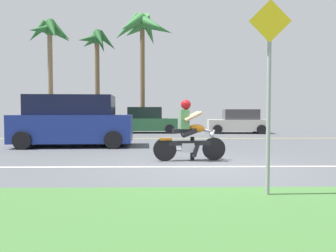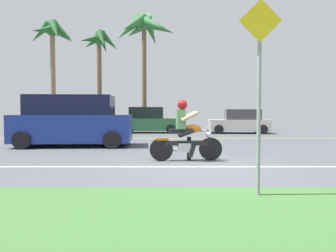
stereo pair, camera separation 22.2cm
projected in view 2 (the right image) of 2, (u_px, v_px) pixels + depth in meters
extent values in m
cube|color=#4C4F54|center=(191.00, 152.00, 10.30)|extent=(56.00, 30.00, 0.04)
cube|color=#3D6B33|center=(241.00, 234.00, 3.20)|extent=(56.00, 3.80, 0.06)
cube|color=silver|center=(200.00, 167.00, 7.37)|extent=(50.40, 0.12, 0.01)
cube|color=yellow|center=(184.00, 138.00, 15.52)|extent=(50.40, 0.12, 0.01)
cylinder|color=black|center=(212.00, 149.00, 8.38)|extent=(0.62, 0.15, 0.62)
cylinder|color=black|center=(162.00, 149.00, 8.25)|extent=(0.62, 0.15, 0.62)
cylinder|color=#B7BAC1|center=(208.00, 140.00, 8.36)|extent=(0.28, 0.08, 0.54)
cube|color=black|center=(187.00, 143.00, 8.31)|extent=(1.13, 0.21, 0.12)
cube|color=#B7BAC1|center=(185.00, 148.00, 8.31)|extent=(0.35, 0.24, 0.25)
ellipsoid|color=#B76614|center=(194.00, 128.00, 8.31)|extent=(0.45, 0.25, 0.23)
cube|color=black|center=(180.00, 131.00, 8.27)|extent=(0.51, 0.27, 0.10)
cube|color=#B76614|center=(163.00, 139.00, 8.24)|extent=(0.34, 0.20, 0.06)
cylinder|color=#B7BAC1|center=(205.00, 130.00, 8.34)|extent=(0.10, 0.64, 0.04)
sphere|color=#B7BAC1|center=(209.00, 135.00, 8.36)|extent=(0.14, 0.14, 0.14)
cylinder|color=#B7BAC1|center=(176.00, 150.00, 8.41)|extent=(0.52, 0.12, 0.07)
cube|color=#4C7F4C|center=(182.00, 119.00, 8.27)|extent=(0.26, 0.35, 0.51)
sphere|color=maroon|center=(183.00, 105.00, 8.25)|extent=(0.27, 0.27, 0.27)
cylinder|color=black|center=(187.00, 133.00, 8.19)|extent=(0.42, 0.17, 0.26)
cylinder|color=black|center=(186.00, 132.00, 8.39)|extent=(0.42, 0.17, 0.26)
cylinder|color=black|center=(190.00, 148.00, 8.47)|extent=(0.12, 0.12, 0.63)
cylinder|color=black|center=(193.00, 151.00, 8.21)|extent=(0.22, 0.13, 0.35)
cylinder|color=tan|center=(191.00, 116.00, 8.08)|extent=(0.47, 0.14, 0.29)
cylinder|color=tan|center=(188.00, 116.00, 8.49)|extent=(0.47, 0.14, 0.29)
cube|color=navy|center=(75.00, 128.00, 11.95)|extent=(4.45, 2.18, 1.02)
cube|color=black|center=(72.00, 105.00, 11.91)|extent=(3.22, 1.84, 0.74)
cylinder|color=black|center=(23.00, 140.00, 10.92)|extent=(0.65, 0.26, 0.64)
cylinder|color=black|center=(113.00, 140.00, 11.09)|extent=(0.65, 0.26, 0.64)
cylinder|color=black|center=(42.00, 136.00, 12.85)|extent=(0.65, 0.26, 0.64)
cylinder|color=black|center=(119.00, 136.00, 13.02)|extent=(0.65, 0.26, 0.64)
cylinder|color=black|center=(14.00, 127.00, 11.83)|extent=(0.23, 0.59, 0.58)
cube|color=#8C939E|center=(55.00, 124.00, 20.19)|extent=(4.21, 1.88, 0.74)
cube|color=#2D2F36|center=(59.00, 113.00, 20.16)|extent=(2.45, 1.59, 0.69)
cylinder|color=black|center=(82.00, 128.00, 21.12)|extent=(0.56, 0.19, 0.56)
cylinder|color=black|center=(38.00, 128.00, 21.08)|extent=(0.56, 0.19, 0.56)
cylinder|color=black|center=(75.00, 129.00, 19.33)|extent=(0.56, 0.19, 0.56)
cylinder|color=black|center=(26.00, 129.00, 19.28)|extent=(0.56, 0.19, 0.56)
cube|color=#2D663D|center=(151.00, 124.00, 19.95)|extent=(3.67, 1.79, 0.77)
cube|color=black|center=(148.00, 113.00, 19.92)|extent=(2.13, 1.53, 0.71)
cylinder|color=black|center=(129.00, 129.00, 19.08)|extent=(0.56, 0.18, 0.56)
cylinder|color=black|center=(172.00, 129.00, 19.08)|extent=(0.56, 0.18, 0.56)
cylinder|color=black|center=(132.00, 128.00, 20.84)|extent=(0.56, 0.18, 0.56)
cylinder|color=black|center=(171.00, 128.00, 20.85)|extent=(0.56, 0.18, 0.56)
cube|color=beige|center=(240.00, 125.00, 19.53)|extent=(3.75, 2.01, 0.70)
cube|color=#3B3A3D|center=(243.00, 115.00, 19.49)|extent=(2.21, 1.66, 0.64)
cylinder|color=black|center=(258.00, 128.00, 20.33)|extent=(0.57, 0.22, 0.56)
cylinder|color=black|center=(217.00, 128.00, 20.52)|extent=(0.57, 0.22, 0.56)
cylinder|color=black|center=(264.00, 130.00, 18.56)|extent=(0.57, 0.22, 0.56)
cylinder|color=black|center=(220.00, 129.00, 18.75)|extent=(0.57, 0.22, 0.56)
cylinder|color=brown|center=(145.00, 78.00, 21.77)|extent=(0.32, 0.32, 7.49)
sphere|color=#337538|center=(145.00, 23.00, 21.61)|extent=(0.84, 0.84, 0.84)
cone|color=#337538|center=(160.00, 28.00, 21.71)|extent=(2.48, 1.03, 1.52)
cone|color=#337538|center=(152.00, 31.00, 22.55)|extent=(1.63, 2.29, 2.21)
cone|color=#337538|center=(137.00, 30.00, 22.42)|extent=(2.12, 2.38, 1.23)
cone|color=#337538|center=(131.00, 28.00, 21.79)|extent=(2.37, 1.17, 2.08)
cone|color=#337538|center=(135.00, 24.00, 20.82)|extent=(2.10, 2.37, 1.85)
cone|color=#337538|center=(153.00, 24.00, 20.81)|extent=(2.12, 2.40, 1.67)
cylinder|color=brown|center=(100.00, 85.00, 22.78)|extent=(0.34, 0.34, 6.68)
sphere|color=#235B28|center=(100.00, 39.00, 22.64)|extent=(0.88, 0.88, 0.88)
cone|color=#235B28|center=(110.00, 42.00, 22.79)|extent=(1.65, 0.87, 1.57)
cone|color=#235B28|center=(104.00, 43.00, 23.36)|extent=(0.91, 1.65, 1.57)
cone|color=#235B28|center=(93.00, 42.00, 23.08)|extent=(1.74, 1.49, 1.08)
cone|color=#235B28|center=(91.00, 39.00, 22.13)|extent=(1.64, 1.63, 1.00)
cone|color=#235B28|center=(103.00, 39.00, 22.00)|extent=(1.27, 1.69, 1.52)
cylinder|color=#846B4C|center=(54.00, 80.00, 23.59)|extent=(0.36, 0.36, 7.52)
sphere|color=#28662D|center=(53.00, 30.00, 23.43)|extent=(0.92, 0.92, 0.92)
cone|color=#28662D|center=(64.00, 32.00, 23.30)|extent=(1.98, 0.99, 1.73)
cone|color=#28662D|center=(64.00, 35.00, 24.10)|extent=(1.80, 1.99, 1.37)
cone|color=#28662D|center=(54.00, 35.00, 24.24)|extent=(1.31, 2.12, 1.42)
cone|color=#28662D|center=(42.00, 33.00, 23.35)|extent=(1.84, 0.86, 1.87)
cone|color=#28662D|center=(44.00, 30.00, 22.71)|extent=(1.61, 2.08, 1.15)
cone|color=#28662D|center=(56.00, 30.00, 22.73)|extent=(1.59, 1.89, 1.82)
cylinder|color=gray|center=(260.00, 119.00, 4.59)|extent=(0.06, 0.06, 2.38)
cube|color=yellow|center=(261.00, 20.00, 4.51)|extent=(0.62, 0.03, 0.62)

